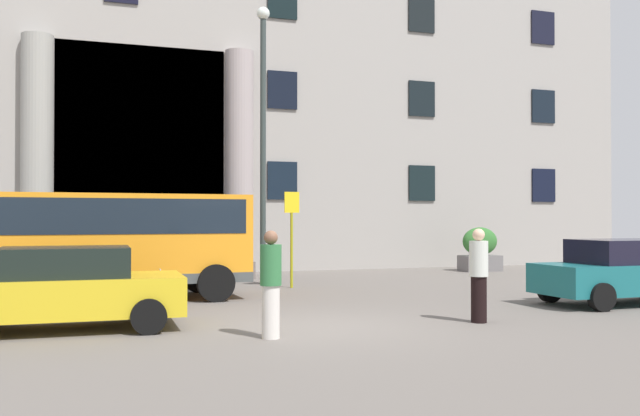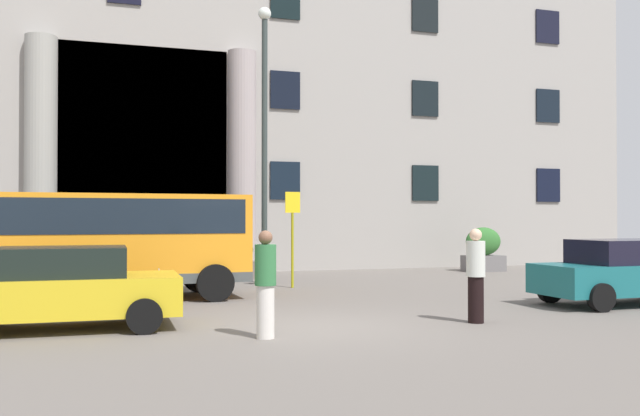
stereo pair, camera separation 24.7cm
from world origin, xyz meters
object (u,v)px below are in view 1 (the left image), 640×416
at_px(orange_minibus, 119,237).
at_px(lamppost_plaza_centre, 263,124).
at_px(parked_hatchback_near, 65,288).
at_px(pedestrian_man_crossing, 479,275).
at_px(hedge_planter_far_west, 228,259).
at_px(hedge_planter_east, 119,262).
at_px(pedestrian_woman_dark_dress, 271,284).
at_px(bus_stop_sign, 292,229).
at_px(hedge_planter_entrance_right, 480,250).
at_px(motorcycle_near_kerb, 131,290).
at_px(parked_sedan_second, 625,271).

distance_m(orange_minibus, lamppost_plaza_centre, 6.39).
bearing_deg(lamppost_plaza_centre, parked_hatchback_near, -126.65).
bearing_deg(pedestrian_man_crossing, hedge_planter_far_west, -65.94).
relative_size(orange_minibus, hedge_planter_east, 3.58).
relative_size(orange_minibus, pedestrian_woman_dark_dress, 3.46).
bearing_deg(hedge_planter_east, bus_stop_sign, -35.47).
relative_size(hedge_planter_east, pedestrian_woman_dark_dress, 0.97).
bearing_deg(bus_stop_sign, orange_minibus, -162.53).
bearing_deg(hedge_planter_entrance_right, lamppost_plaza_centre, -167.30).
xyz_separation_m(hedge_planter_far_west, motorcycle_near_kerb, (-3.57, -7.25, -0.18)).
height_order(hedge_planter_far_west, pedestrian_woman_dark_dress, pedestrian_woman_dark_dress).
bearing_deg(pedestrian_woman_dark_dress, pedestrian_man_crossing, 90.37).
xyz_separation_m(orange_minibus, parked_sedan_second, (11.13, -4.62, -0.79)).
bearing_deg(bus_stop_sign, lamppost_plaza_centre, 104.83).
xyz_separation_m(pedestrian_man_crossing, lamppost_plaza_centre, (-1.93, 9.14, 4.00)).
distance_m(orange_minibus, hedge_planter_east, 4.90).
distance_m(bus_stop_sign, pedestrian_woman_dark_dress, 8.39).
relative_size(orange_minibus, lamppost_plaza_centre, 0.73).
bearing_deg(bus_stop_sign, hedge_planter_east, 144.53).
bearing_deg(motorcycle_near_kerb, hedge_planter_entrance_right, 33.61).
height_order(bus_stop_sign, hedge_planter_entrance_right, bus_stop_sign).
bearing_deg(bus_stop_sign, parked_sedan_second, -44.43).
xyz_separation_m(parked_hatchback_near, pedestrian_man_crossing, (7.51, -1.65, 0.16)).
xyz_separation_m(orange_minibus, lamppost_plaza_centre, (4.42, 3.16, 3.36)).
distance_m(hedge_planter_entrance_right, motorcycle_near_kerb, 15.15).
bearing_deg(hedge_planter_far_west, pedestrian_man_crossing, -76.59).
bearing_deg(pedestrian_woman_dark_dress, hedge_planter_far_west, 167.13).
bearing_deg(hedge_planter_entrance_right, pedestrian_man_crossing, -122.19).
xyz_separation_m(bus_stop_sign, parked_hatchback_near, (-6.01, -5.86, -0.94)).
height_order(bus_stop_sign, lamppost_plaza_centre, lamppost_plaza_centre).
bearing_deg(pedestrian_woman_dark_dress, hedge_planter_east, -175.35).
height_order(bus_stop_sign, parked_hatchback_near, bus_stop_sign).
relative_size(bus_stop_sign, pedestrian_man_crossing, 1.53).
distance_m(orange_minibus, parked_sedan_second, 12.08).
height_order(hedge_planter_far_west, pedestrian_man_crossing, pedestrian_man_crossing).
distance_m(hedge_planter_far_west, pedestrian_woman_dark_dress, 11.54).
height_order(hedge_planter_entrance_right, parked_sedan_second, hedge_planter_entrance_right).
bearing_deg(bus_stop_sign, pedestrian_woman_dark_dress, -109.11).
distance_m(hedge_planter_far_west, pedestrian_man_crossing, 11.35).
relative_size(bus_stop_sign, lamppost_plaza_centre, 0.32).
relative_size(parked_sedan_second, pedestrian_woman_dark_dress, 2.35).
distance_m(orange_minibus, parked_hatchback_near, 4.55).
relative_size(hedge_planter_entrance_right, parked_sedan_second, 0.39).
bearing_deg(orange_minibus, parked_hatchback_near, -106.43).
distance_m(hedge_planter_east, lamppost_plaza_centre, 6.19).
bearing_deg(hedge_planter_far_west, bus_stop_sign, -72.19).
distance_m(bus_stop_sign, parked_hatchback_near, 8.45).
distance_m(orange_minibus, bus_stop_sign, 5.09).
xyz_separation_m(parked_sedan_second, lamppost_plaza_centre, (-6.71, 7.78, 4.15)).
bearing_deg(motorcycle_near_kerb, bus_stop_sign, 42.83).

